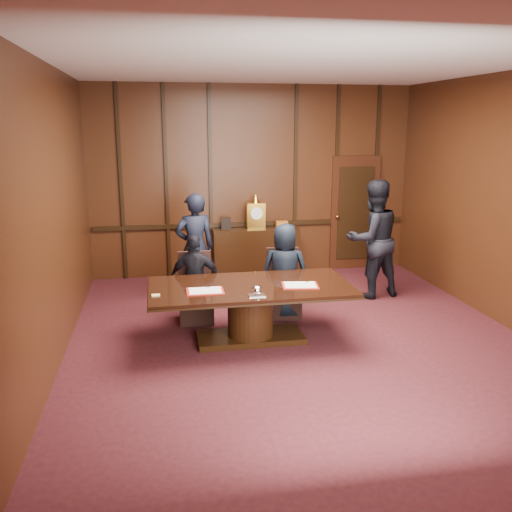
{
  "coord_description": "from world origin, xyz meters",
  "views": [
    {
      "loc": [
        -1.79,
        -6.47,
        2.79
      ],
      "look_at": [
        -0.5,
        0.53,
        1.05
      ],
      "focal_mm": 38.0,
      "sensor_mm": 36.0,
      "label": 1
    }
  ],
  "objects_px": {
    "sideboard": "(256,250)",
    "signatory_left": "(196,279)",
    "conference_table": "(250,304)",
    "witness_right": "(373,239)",
    "signatory_right": "(285,271)",
    "witness_left": "(195,247)"
  },
  "relations": [
    {
      "from": "witness_left",
      "to": "sideboard",
      "type": "bearing_deg",
      "value": -142.77
    },
    {
      "from": "sideboard",
      "to": "signatory_right",
      "type": "relative_size",
      "value": 1.14
    },
    {
      "from": "conference_table",
      "to": "sideboard",
      "type": "bearing_deg",
      "value": 78.35
    },
    {
      "from": "sideboard",
      "to": "signatory_left",
      "type": "xyz_separation_m",
      "value": [
        -1.29,
        -2.31,
        0.16
      ]
    },
    {
      "from": "signatory_left",
      "to": "sideboard",
      "type": "bearing_deg",
      "value": -107.72
    },
    {
      "from": "sideboard",
      "to": "signatory_left",
      "type": "relative_size",
      "value": 1.24
    },
    {
      "from": "conference_table",
      "to": "witness_right",
      "type": "height_order",
      "value": "witness_right"
    },
    {
      "from": "signatory_left",
      "to": "signatory_right",
      "type": "bearing_deg",
      "value": -168.55
    },
    {
      "from": "signatory_right",
      "to": "witness_left",
      "type": "height_order",
      "value": "witness_left"
    },
    {
      "from": "signatory_left",
      "to": "witness_right",
      "type": "height_order",
      "value": "witness_right"
    },
    {
      "from": "sideboard",
      "to": "witness_left",
      "type": "distance_m",
      "value": 1.79
    },
    {
      "from": "sideboard",
      "to": "signatory_left",
      "type": "distance_m",
      "value": 2.66
    },
    {
      "from": "conference_table",
      "to": "signatory_right",
      "type": "distance_m",
      "value": 1.05
    },
    {
      "from": "signatory_left",
      "to": "witness_left",
      "type": "bearing_deg",
      "value": -82.48
    },
    {
      "from": "signatory_left",
      "to": "signatory_right",
      "type": "relative_size",
      "value": 0.92
    },
    {
      "from": "signatory_left",
      "to": "signatory_right",
      "type": "distance_m",
      "value": 1.3
    },
    {
      "from": "signatory_left",
      "to": "witness_right",
      "type": "bearing_deg",
      "value": -154.57
    },
    {
      "from": "signatory_right",
      "to": "witness_right",
      "type": "xyz_separation_m",
      "value": [
        1.64,
        0.73,
        0.26
      ]
    },
    {
      "from": "conference_table",
      "to": "signatory_left",
      "type": "relative_size",
      "value": 2.03
    },
    {
      "from": "conference_table",
      "to": "witness_right",
      "type": "xyz_separation_m",
      "value": [
        2.29,
        1.53,
        0.45
      ]
    },
    {
      "from": "signatory_right",
      "to": "witness_left",
      "type": "xyz_separation_m",
      "value": [
        -1.23,
        1.06,
        0.17
      ]
    },
    {
      "from": "witness_right",
      "to": "conference_table",
      "type": "bearing_deg",
      "value": 23.35
    }
  ]
}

